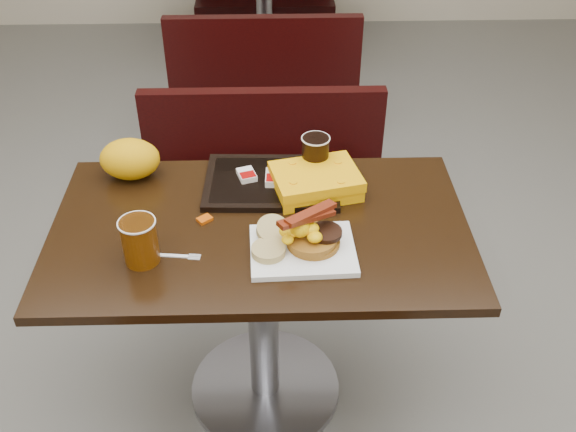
{
  "coord_description": "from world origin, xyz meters",
  "views": [
    {
      "loc": [
        0.04,
        -1.49,
        1.93
      ],
      "look_at": [
        0.08,
        -0.05,
        0.82
      ],
      "focal_mm": 41.25,
      "sensor_mm": 36.0,
      "label": 1
    }
  ],
  "objects_px": {
    "hashbrown_sleeve_right": "(275,178)",
    "clamshell": "(316,182)",
    "coffee_cup_near": "(140,241)",
    "table_far": "(264,18)",
    "paper_bag": "(130,159)",
    "tray": "(272,182)",
    "hashbrown_sleeve_left": "(247,175)",
    "fork": "(173,256)",
    "bench_far_s": "(264,68)",
    "table_near": "(263,317)",
    "bench_near_n": "(264,194)",
    "knife": "(327,245)",
    "platter": "(303,250)",
    "coffee_cup_far": "(315,154)",
    "pancake_stack": "(313,240)"
  },
  "relations": [
    {
      "from": "fork",
      "to": "tray",
      "type": "height_order",
      "value": "tray"
    },
    {
      "from": "clamshell",
      "to": "table_far",
      "type": "bearing_deg",
      "value": 80.7
    },
    {
      "from": "table_near",
      "to": "coffee_cup_far",
      "type": "bearing_deg",
      "value": 56.31
    },
    {
      "from": "fork",
      "to": "clamshell",
      "type": "height_order",
      "value": "clamshell"
    },
    {
      "from": "table_near",
      "to": "hashbrown_sleeve_right",
      "type": "relative_size",
      "value": 14.71
    },
    {
      "from": "bench_near_n",
      "to": "paper_bag",
      "type": "relative_size",
      "value": 5.36
    },
    {
      "from": "knife",
      "to": "bench_far_s",
      "type": "bearing_deg",
      "value": 149.41
    },
    {
      "from": "bench_near_n",
      "to": "bench_far_s",
      "type": "distance_m",
      "value": 1.2
    },
    {
      "from": "fork",
      "to": "hashbrown_sleeve_right",
      "type": "bearing_deg",
      "value": 55.47
    },
    {
      "from": "bench_far_s",
      "to": "table_near",
      "type": "bearing_deg",
      "value": -90.0
    },
    {
      "from": "hashbrown_sleeve_left",
      "to": "clamshell",
      "type": "height_order",
      "value": "clamshell"
    },
    {
      "from": "coffee_cup_near",
      "to": "fork",
      "type": "bearing_deg",
      "value": 10.15
    },
    {
      "from": "bench_far_s",
      "to": "clamshell",
      "type": "relative_size",
      "value": 3.9
    },
    {
      "from": "knife",
      "to": "clamshell",
      "type": "height_order",
      "value": "clamshell"
    },
    {
      "from": "pancake_stack",
      "to": "coffee_cup_near",
      "type": "xyz_separation_m",
      "value": [
        -0.46,
        -0.04,
        0.03
      ]
    },
    {
      "from": "bench_far_s",
      "to": "tray",
      "type": "height_order",
      "value": "tray"
    },
    {
      "from": "tray",
      "to": "table_far",
      "type": "bearing_deg",
      "value": 92.94
    },
    {
      "from": "tray",
      "to": "paper_bag",
      "type": "bearing_deg",
      "value": 174.45
    },
    {
      "from": "fork",
      "to": "table_near",
      "type": "bearing_deg",
      "value": 34.94
    },
    {
      "from": "table_near",
      "to": "fork",
      "type": "distance_m",
      "value": 0.46
    },
    {
      "from": "coffee_cup_far",
      "to": "bench_far_s",
      "type": "bearing_deg",
      "value": 95.99
    },
    {
      "from": "clamshell",
      "to": "bench_near_n",
      "type": "bearing_deg",
      "value": 94.33
    },
    {
      "from": "bench_near_n",
      "to": "knife",
      "type": "distance_m",
      "value": 0.91
    },
    {
      "from": "platter",
      "to": "coffee_cup_far",
      "type": "xyz_separation_m",
      "value": [
        0.06,
        0.38,
        0.07
      ]
    },
    {
      "from": "hashbrown_sleeve_right",
      "to": "coffee_cup_far",
      "type": "bearing_deg",
      "value": 28.08
    },
    {
      "from": "bench_far_s",
      "to": "paper_bag",
      "type": "relative_size",
      "value": 5.36
    },
    {
      "from": "hashbrown_sleeve_right",
      "to": "hashbrown_sleeve_left",
      "type": "bearing_deg",
      "value": 169.59
    },
    {
      "from": "table_near",
      "to": "coffee_cup_far",
      "type": "relative_size",
      "value": 10.44
    },
    {
      "from": "platter",
      "to": "hashbrown_sleeve_right",
      "type": "bearing_deg",
      "value": 100.21
    },
    {
      "from": "pancake_stack",
      "to": "tray",
      "type": "bearing_deg",
      "value": 109.78
    },
    {
      "from": "pancake_stack",
      "to": "knife",
      "type": "height_order",
      "value": "pancake_stack"
    },
    {
      "from": "bench_near_n",
      "to": "pancake_stack",
      "type": "relative_size",
      "value": 6.85
    },
    {
      "from": "fork",
      "to": "tray",
      "type": "xyz_separation_m",
      "value": [
        0.27,
        0.33,
        0.01
      ]
    },
    {
      "from": "table_far",
      "to": "hashbrown_sleeve_right",
      "type": "distance_m",
      "value": 2.44
    },
    {
      "from": "platter",
      "to": "fork",
      "type": "relative_size",
      "value": 2.41
    },
    {
      "from": "hashbrown_sleeve_right",
      "to": "clamshell",
      "type": "xyz_separation_m",
      "value": [
        0.12,
        -0.03,
        0.0
      ]
    },
    {
      "from": "coffee_cup_near",
      "to": "tray",
      "type": "bearing_deg",
      "value": 44.81
    },
    {
      "from": "table_far",
      "to": "platter",
      "type": "xyz_separation_m",
      "value": [
        0.12,
        -2.72,
        0.38
      ]
    },
    {
      "from": "coffee_cup_near",
      "to": "hashbrown_sleeve_right",
      "type": "height_order",
      "value": "coffee_cup_near"
    },
    {
      "from": "bench_near_n",
      "to": "knife",
      "type": "xyz_separation_m",
      "value": [
        0.19,
        -0.8,
        0.39
      ]
    },
    {
      "from": "fork",
      "to": "coffee_cup_far",
      "type": "distance_m",
      "value": 0.57
    },
    {
      "from": "coffee_cup_near",
      "to": "fork",
      "type": "height_order",
      "value": "coffee_cup_near"
    },
    {
      "from": "platter",
      "to": "clamshell",
      "type": "relative_size",
      "value": 1.11
    },
    {
      "from": "hashbrown_sleeve_left",
      "to": "tray",
      "type": "bearing_deg",
      "value": -28.85
    },
    {
      "from": "coffee_cup_near",
      "to": "hashbrown_sleeve_left",
      "type": "height_order",
      "value": "coffee_cup_near"
    },
    {
      "from": "hashbrown_sleeve_right",
      "to": "paper_bag",
      "type": "xyz_separation_m",
      "value": [
        -0.45,
        0.06,
        0.03
      ]
    },
    {
      "from": "coffee_cup_far",
      "to": "coffee_cup_near",
      "type": "bearing_deg",
      "value": -140.46
    },
    {
      "from": "bench_far_s",
      "to": "hashbrown_sleeve_left",
      "type": "height_order",
      "value": "hashbrown_sleeve_left"
    },
    {
      "from": "bench_near_n",
      "to": "hashbrown_sleeve_left",
      "type": "height_order",
      "value": "hashbrown_sleeve_left"
    },
    {
      "from": "table_near",
      "to": "pancake_stack",
      "type": "xyz_separation_m",
      "value": [
        0.15,
        -0.11,
        0.41
      ]
    }
  ]
}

